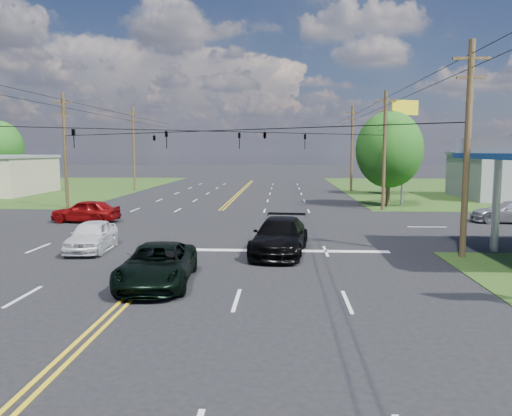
# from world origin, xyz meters

# --- Properties ---
(ground) EXTENTS (280.00, 280.00, 0.00)m
(ground) POSITION_xyz_m (0.00, 12.00, 0.00)
(ground) COLOR black
(ground) RESTS_ON ground
(stop_bar) EXTENTS (10.00, 0.50, 0.02)m
(stop_bar) POSITION_xyz_m (5.00, 4.00, 0.00)
(stop_bar) COLOR silver
(stop_bar) RESTS_ON ground
(pole_se) EXTENTS (1.60, 0.28, 9.50)m
(pole_se) POSITION_xyz_m (13.00, 3.00, 4.92)
(pole_se) COLOR #44301C
(pole_se) RESTS_ON ground
(pole_nw) EXTENTS (1.60, 0.28, 9.50)m
(pole_nw) POSITION_xyz_m (-13.00, 21.00, 4.92)
(pole_nw) COLOR #44301C
(pole_nw) RESTS_ON ground
(pole_ne) EXTENTS (1.60, 0.28, 9.50)m
(pole_ne) POSITION_xyz_m (13.00, 21.00, 4.92)
(pole_ne) COLOR #44301C
(pole_ne) RESTS_ON ground
(pole_left_far) EXTENTS (1.60, 0.28, 10.00)m
(pole_left_far) POSITION_xyz_m (-13.00, 40.00, 5.17)
(pole_left_far) COLOR #44301C
(pole_left_far) RESTS_ON ground
(pole_right_far) EXTENTS (1.60, 0.28, 10.00)m
(pole_right_far) POSITION_xyz_m (13.00, 40.00, 5.17)
(pole_right_far) COLOR #44301C
(pole_right_far) RESTS_ON ground
(span_wire_signals) EXTENTS (26.00, 18.00, 1.13)m
(span_wire_signals) POSITION_xyz_m (0.00, 12.00, 6.00)
(span_wire_signals) COLOR black
(span_wire_signals) RESTS_ON ground
(power_lines) EXTENTS (26.04, 100.00, 0.64)m
(power_lines) POSITION_xyz_m (0.00, 10.00, 8.60)
(power_lines) COLOR black
(power_lines) RESTS_ON ground
(tree_right_a) EXTENTS (5.70, 5.70, 8.18)m
(tree_right_a) POSITION_xyz_m (14.00, 24.00, 4.87)
(tree_right_a) COLOR #44301C
(tree_right_a) RESTS_ON ground
(tree_right_b) EXTENTS (4.94, 4.94, 7.09)m
(tree_right_b) POSITION_xyz_m (16.50, 36.00, 4.22)
(tree_right_b) COLOR #44301C
(tree_right_b) RESTS_ON ground
(pickup_dkgreen) EXTENTS (2.70, 5.30, 1.43)m
(pickup_dkgreen) POSITION_xyz_m (0.50, -2.22, 0.72)
(pickup_dkgreen) COLOR black
(pickup_dkgreen) RESTS_ON ground
(suv_black) EXTENTS (2.98, 5.91, 1.64)m
(suv_black) POSITION_xyz_m (4.83, 3.40, 0.82)
(suv_black) COLOR black
(suv_black) RESTS_ON ground
(pickup_white) EXTENTS (2.04, 4.39, 1.46)m
(pickup_white) POSITION_xyz_m (-4.16, 3.62, 0.73)
(pickup_white) COLOR silver
(pickup_white) RESTS_ON ground
(sedan_red) EXTENTS (4.61, 2.17, 1.52)m
(sedan_red) POSITION_xyz_m (-8.22, 13.00, 0.76)
(sedan_red) COLOR maroon
(sedan_red) RESTS_ON ground
(sedan_far) EXTENTS (5.26, 2.57, 1.47)m
(sedan_far) POSITION_xyz_m (20.14, 14.34, 0.74)
(sedan_far) COLOR #B2B1B6
(sedan_far) RESTS_ON ground
(polesign_ne) EXTENTS (2.44, 1.00, 9.03)m
(polesign_ne) POSITION_xyz_m (15.22, 24.15, 7.17)
(polesign_ne) COLOR #A5A5AA
(polesign_ne) RESTS_ON ground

